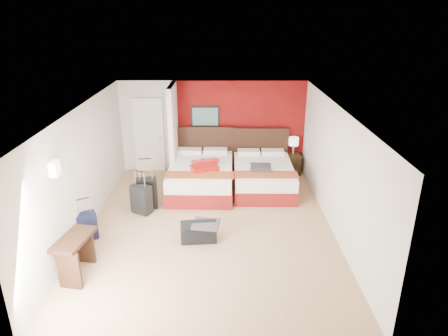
{
  "coord_description": "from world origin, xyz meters",
  "views": [
    {
      "loc": [
        0.25,
        -7.39,
        4.21
      ],
      "look_at": [
        0.29,
        0.8,
        1.0
      ],
      "focal_mm": 32.31,
      "sensor_mm": 36.0,
      "label": 1
    }
  ],
  "objects_px": {
    "suitcase_navy": "(86,227)",
    "bed_right": "(263,177)",
    "suitcase_black": "(147,194)",
    "suitcase_charcoal": "(141,200)",
    "bed_left": "(201,177)",
    "duffel_bag": "(199,232)",
    "desk": "(77,256)",
    "nightstand": "(292,164)",
    "table_lamp": "(293,146)",
    "red_suitcase_open": "(205,164)"
  },
  "relations": [
    {
      "from": "bed_right",
      "to": "desk",
      "type": "height_order",
      "value": "desk"
    },
    {
      "from": "table_lamp",
      "to": "duffel_bag",
      "type": "distance_m",
      "value": 4.23
    },
    {
      "from": "red_suitcase_open",
      "to": "nightstand",
      "type": "relative_size",
      "value": 1.49
    },
    {
      "from": "bed_right",
      "to": "suitcase_navy",
      "type": "height_order",
      "value": "bed_right"
    },
    {
      "from": "bed_left",
      "to": "duffel_bag",
      "type": "distance_m",
      "value": 2.39
    },
    {
      "from": "bed_right",
      "to": "suitcase_black",
      "type": "relative_size",
      "value": 3.04
    },
    {
      "from": "table_lamp",
      "to": "bed_left",
      "type": "bearing_deg",
      "value": -156.59
    },
    {
      "from": "bed_right",
      "to": "duffel_bag",
      "type": "xyz_separation_m",
      "value": [
        -1.49,
        -2.45,
        -0.14
      ]
    },
    {
      "from": "bed_left",
      "to": "suitcase_black",
      "type": "height_order",
      "value": "suitcase_black"
    },
    {
      "from": "bed_left",
      "to": "duffel_bag",
      "type": "height_order",
      "value": "bed_left"
    },
    {
      "from": "suitcase_charcoal",
      "to": "desk",
      "type": "xyz_separation_m",
      "value": [
        -0.68,
        -2.23,
        0.05
      ]
    },
    {
      "from": "bed_left",
      "to": "suitcase_black",
      "type": "relative_size",
      "value": 3.23
    },
    {
      "from": "bed_left",
      "to": "suitcase_charcoal",
      "type": "height_order",
      "value": "bed_left"
    },
    {
      "from": "bed_right",
      "to": "bed_left",
      "type": "bearing_deg",
      "value": -176.74
    },
    {
      "from": "bed_right",
      "to": "suitcase_navy",
      "type": "relative_size",
      "value": 3.86
    },
    {
      "from": "suitcase_black",
      "to": "desk",
      "type": "xyz_separation_m",
      "value": [
        -0.76,
        -2.48,
        0.02
      ]
    },
    {
      "from": "bed_left",
      "to": "bed_right",
      "type": "height_order",
      "value": "bed_left"
    },
    {
      "from": "nightstand",
      "to": "table_lamp",
      "type": "distance_m",
      "value": 0.52
    },
    {
      "from": "desk",
      "to": "bed_left",
      "type": "bearing_deg",
      "value": 71.28
    },
    {
      "from": "suitcase_charcoal",
      "to": "suitcase_navy",
      "type": "relative_size",
      "value": 1.17
    },
    {
      "from": "suitcase_charcoal",
      "to": "duffel_bag",
      "type": "xyz_separation_m",
      "value": [
        1.31,
        -1.13,
        -0.14
      ]
    },
    {
      "from": "table_lamp",
      "to": "suitcase_black",
      "type": "xyz_separation_m",
      "value": [
        -3.62,
        -2.05,
        -0.46
      ]
    },
    {
      "from": "nightstand",
      "to": "duffel_bag",
      "type": "relative_size",
      "value": 0.83
    },
    {
      "from": "red_suitcase_open",
      "to": "suitcase_navy",
      "type": "distance_m",
      "value": 3.2
    },
    {
      "from": "nightstand",
      "to": "desk",
      "type": "relative_size",
      "value": 0.66
    },
    {
      "from": "bed_left",
      "to": "bed_right",
      "type": "xyz_separation_m",
      "value": [
        1.55,
        0.07,
        -0.02
      ]
    },
    {
      "from": "nightstand",
      "to": "table_lamp",
      "type": "bearing_deg",
      "value": 0.0
    },
    {
      "from": "bed_right",
      "to": "nightstand",
      "type": "distance_m",
      "value": 1.34
    },
    {
      "from": "suitcase_navy",
      "to": "duffel_bag",
      "type": "xyz_separation_m",
      "value": [
        2.19,
        -0.03,
        -0.1
      ]
    },
    {
      "from": "duffel_bag",
      "to": "desk",
      "type": "relative_size",
      "value": 0.8
    },
    {
      "from": "suitcase_black",
      "to": "suitcase_charcoal",
      "type": "height_order",
      "value": "suitcase_black"
    },
    {
      "from": "suitcase_black",
      "to": "desk",
      "type": "distance_m",
      "value": 2.59
    },
    {
      "from": "bed_right",
      "to": "suitcase_charcoal",
      "type": "distance_m",
      "value": 3.1
    },
    {
      "from": "suitcase_charcoal",
      "to": "duffel_bag",
      "type": "height_order",
      "value": "suitcase_charcoal"
    },
    {
      "from": "bed_right",
      "to": "table_lamp",
      "type": "relative_size",
      "value": 4.42
    },
    {
      "from": "bed_left",
      "to": "desk",
      "type": "height_order",
      "value": "desk"
    },
    {
      "from": "suitcase_navy",
      "to": "bed_right",
      "type": "bearing_deg",
      "value": 1.95
    },
    {
      "from": "suitcase_charcoal",
      "to": "table_lamp",
      "type": "bearing_deg",
      "value": 61.54
    },
    {
      "from": "red_suitcase_open",
      "to": "duffel_bag",
      "type": "xyz_separation_m",
      "value": [
        -0.04,
        -2.28,
        -0.54
      ]
    },
    {
      "from": "table_lamp",
      "to": "desk",
      "type": "bearing_deg",
      "value": -134.0
    },
    {
      "from": "red_suitcase_open",
      "to": "table_lamp",
      "type": "bearing_deg",
      "value": 4.53
    },
    {
      "from": "bed_right",
      "to": "table_lamp",
      "type": "xyz_separation_m",
      "value": [
        0.89,
        0.99,
        0.49
      ]
    },
    {
      "from": "bed_left",
      "to": "table_lamp",
      "type": "height_order",
      "value": "table_lamp"
    },
    {
      "from": "bed_left",
      "to": "nightstand",
      "type": "distance_m",
      "value": 2.66
    },
    {
      "from": "nightstand",
      "to": "bed_left",
      "type": "bearing_deg",
      "value": -158.04
    },
    {
      "from": "bed_left",
      "to": "desk",
      "type": "xyz_separation_m",
      "value": [
        -1.93,
        -3.48,
        0.03
      ]
    },
    {
      "from": "nightstand",
      "to": "suitcase_charcoal",
      "type": "distance_m",
      "value": 4.36
    },
    {
      "from": "table_lamp",
      "to": "duffel_bag",
      "type": "height_order",
      "value": "table_lamp"
    },
    {
      "from": "suitcase_charcoal",
      "to": "bed_right",
      "type": "bearing_deg",
      "value": 54.69
    },
    {
      "from": "table_lamp",
      "to": "suitcase_navy",
      "type": "xyz_separation_m",
      "value": [
        -4.57,
        -3.41,
        -0.54
      ]
    }
  ]
}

